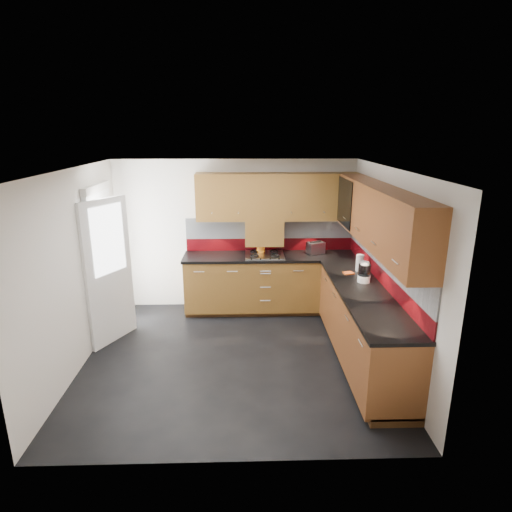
{
  "coord_description": "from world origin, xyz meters",
  "views": [
    {
      "loc": [
        0.13,
        -4.92,
        2.83
      ],
      "look_at": [
        0.29,
        0.65,
        1.18
      ],
      "focal_mm": 30.0,
      "sensor_mm": 36.0,
      "label": 1
    }
  ],
  "objects_px": {
    "gas_hob": "(265,255)",
    "food_processor": "(364,273)",
    "utensil_pot": "(261,247)",
    "toaster": "(316,248)"
  },
  "relations": [
    {
      "from": "utensil_pot",
      "to": "food_processor",
      "type": "relative_size",
      "value": 1.71
    },
    {
      "from": "gas_hob",
      "to": "toaster",
      "type": "relative_size",
      "value": 1.97
    },
    {
      "from": "gas_hob",
      "to": "utensil_pot",
      "type": "relative_size",
      "value": 1.29
    },
    {
      "from": "gas_hob",
      "to": "food_processor",
      "type": "distance_m",
      "value": 1.74
    },
    {
      "from": "utensil_pot",
      "to": "toaster",
      "type": "distance_m",
      "value": 0.87
    },
    {
      "from": "gas_hob",
      "to": "food_processor",
      "type": "relative_size",
      "value": 2.22
    },
    {
      "from": "gas_hob",
      "to": "utensil_pot",
      "type": "xyz_separation_m",
      "value": [
        -0.05,
        0.15,
        0.09
      ]
    },
    {
      "from": "food_processor",
      "to": "utensil_pot",
      "type": "bearing_deg",
      "value": 132.78
    },
    {
      "from": "gas_hob",
      "to": "utensil_pot",
      "type": "distance_m",
      "value": 0.18
    },
    {
      "from": "utensil_pot",
      "to": "food_processor",
      "type": "xyz_separation_m",
      "value": [
        1.28,
        -1.38,
        0.02
      ]
    }
  ]
}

